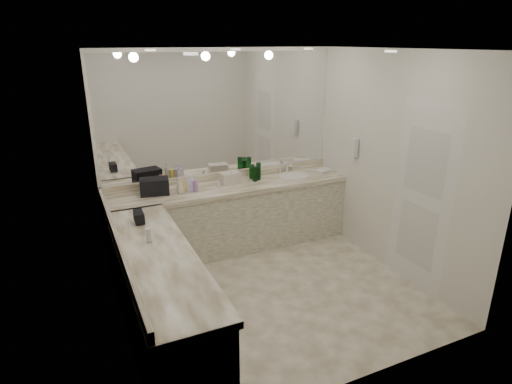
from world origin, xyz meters
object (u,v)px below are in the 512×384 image
cream_cosmetic_case (230,178)px  soap_bottle_c (231,177)px  hand_towel (324,171)px  soap_bottle_a (180,185)px  black_toiletry_bag (154,186)px  soap_bottle_b (190,182)px  sink (294,176)px  wall_phone (354,148)px

cream_cosmetic_case → soap_bottle_c: soap_bottle_c is taller
hand_towel → soap_bottle_a: soap_bottle_a is taller
soap_bottle_a → cream_cosmetic_case: bearing=7.7°
black_toiletry_bag → soap_bottle_b: 0.44m
cream_cosmetic_case → hand_towel: bearing=-9.4°
cream_cosmetic_case → soap_bottle_a: 0.71m
sink → hand_towel: bearing=-1.4°
black_toiletry_bag → soap_bottle_b: (0.44, -0.05, 0.01)m
wall_phone → soap_bottle_a: wall_phone is taller
wall_phone → black_toiletry_bag: (-2.52, 0.57, -0.35)m
sink → soap_bottle_c: 0.92m
soap_bottle_c → hand_towel: bearing=-3.3°
soap_bottle_b → soap_bottle_a: bearing=-162.6°
wall_phone → soap_bottle_c: 1.67m
hand_towel → soap_bottle_b: size_ratio=1.14×
black_toiletry_bag → wall_phone: bearing=-12.6°
soap_bottle_a → soap_bottle_c: (0.71, 0.10, -0.02)m
wall_phone → hand_towel: (-0.12, 0.49, -0.43)m
sink → soap_bottle_c: size_ratio=2.76×
hand_towel → soap_bottle_a: size_ratio=1.17×
wall_phone → soap_bottle_a: 2.31m
hand_towel → soap_bottle_c: size_ratio=1.52×
cream_cosmetic_case → soap_bottle_b: soap_bottle_b is taller
soap_bottle_c → soap_bottle_b: bearing=-174.8°
soap_bottle_a → soap_bottle_b: size_ratio=0.97×
sink → hand_towel: 0.48m
wall_phone → soap_bottle_a: bearing=168.1°
wall_phone → cream_cosmetic_case: wall_phone is taller
wall_phone → cream_cosmetic_case: size_ratio=0.92×
wall_phone → soap_bottle_c: size_ratio=1.51×
sink → cream_cosmetic_case: size_ratio=1.70×
sink → wall_phone: size_ratio=1.83×
sink → wall_phone: bearing=-39.6°
wall_phone → hand_towel: size_ratio=0.99×
sink → soap_bottle_a: size_ratio=2.12×
sink → cream_cosmetic_case: 0.93m
black_toiletry_bag → soap_bottle_c: size_ratio=2.16×
hand_towel → soap_bottle_b: (-1.96, 0.03, 0.09)m
hand_towel → soap_bottle_b: 1.97m
sink → hand_towel: (0.48, -0.01, 0.03)m
hand_towel → soap_bottle_c: (-1.40, 0.08, 0.06)m
soap_bottle_c → soap_bottle_a: bearing=-172.2°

